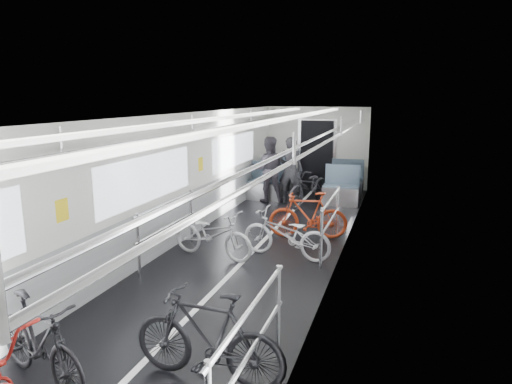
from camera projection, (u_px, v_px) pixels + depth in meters
car_shell at (267, 181)px, 8.65m from camera, size 3.02×14.01×2.41m
bike_left_mid at (40, 342)px, 4.28m from camera, size 1.54×0.89×0.89m
bike_left_far at (213, 234)px, 7.73m from camera, size 1.64×0.85×0.82m
bike_right_near at (208, 336)px, 4.33m from camera, size 1.58×0.49×0.94m
bike_right_mid at (286, 234)px, 7.71m from camera, size 1.65×0.76×0.83m
bike_right_far at (308, 215)px, 8.78m from camera, size 1.57×0.71×0.91m
bike_aisle at (309, 186)px, 11.45m from camera, size 1.16×1.93×0.96m
person_standing at (291, 170)px, 11.60m from camera, size 0.64×0.44×1.71m
person_seated at (269, 169)px, 11.78m from camera, size 0.98×0.86×1.69m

